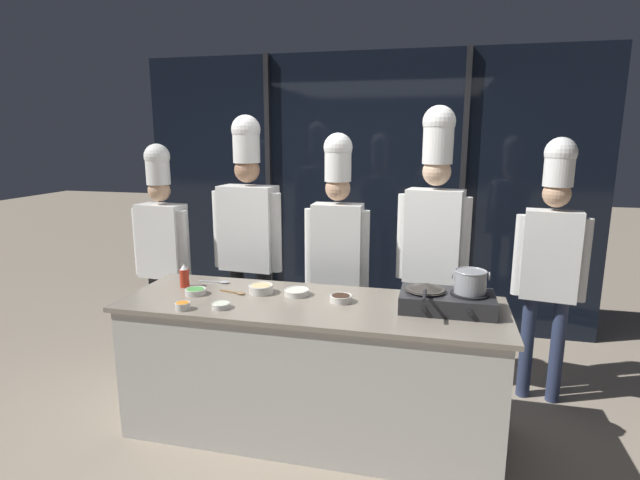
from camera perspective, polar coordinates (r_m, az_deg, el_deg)
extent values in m
plane|color=gray|center=(3.56, -1.01, -20.81)|extent=(24.00, 24.00, 0.00)
cube|color=black|center=(4.99, 4.78, 5.31)|extent=(4.51, 0.04, 2.70)
cube|color=#232326|center=(5.18, -5.86, 5.53)|extent=(0.05, 0.05, 2.70)
cube|color=#232326|center=(4.90, 15.88, 4.76)|extent=(0.05, 0.05, 2.70)
cube|color=beige|center=(3.34, -1.04, -14.60)|extent=(2.34, 0.75, 0.86)
cube|color=gray|center=(3.17, -1.07, -7.39)|extent=(2.41, 0.79, 0.03)
cube|color=#28282B|center=(3.11, 14.29, -6.84)|extent=(0.55, 0.33, 0.11)
cylinder|color=black|center=(3.09, 11.97, -5.69)|extent=(0.22, 0.22, 0.01)
cylinder|color=black|center=(2.94, 11.81, -7.79)|extent=(0.03, 0.01, 0.03)
cylinder|color=black|center=(3.09, 16.72, -5.91)|extent=(0.22, 0.22, 0.01)
cylinder|color=black|center=(2.95, 16.81, -8.01)|extent=(0.03, 0.01, 0.03)
cylinder|color=#38332D|center=(3.09, 11.98, -5.51)|extent=(0.23, 0.23, 0.01)
cone|color=#38332D|center=(3.08, 11.99, -5.21)|extent=(0.24, 0.24, 0.04)
cylinder|color=black|center=(2.88, 11.86, -6.23)|extent=(0.02, 0.18, 0.02)
cylinder|color=#93969B|center=(3.07, 16.80, -4.63)|extent=(0.18, 0.18, 0.13)
torus|color=#93969B|center=(3.06, 16.87, -3.44)|extent=(0.19, 0.19, 0.01)
torus|color=#93969B|center=(3.06, 14.90, -3.78)|extent=(0.01, 0.05, 0.05)
torus|color=#93969B|center=(3.07, 18.77, -3.95)|extent=(0.01, 0.05, 0.05)
cylinder|color=red|center=(3.58, -15.23, -4.22)|extent=(0.06, 0.06, 0.13)
cone|color=white|center=(3.56, -15.30, -2.98)|extent=(0.05, 0.05, 0.04)
cylinder|color=silver|center=(3.17, 2.40, -6.73)|extent=(0.14, 0.14, 0.04)
torus|color=silver|center=(3.16, 2.41, -6.38)|extent=(0.14, 0.14, 0.01)
cylinder|color=#382319|center=(3.16, 2.40, -6.54)|extent=(0.11, 0.11, 0.02)
cylinder|color=silver|center=(3.14, -15.42, -7.31)|extent=(0.09, 0.09, 0.04)
torus|color=silver|center=(3.13, -15.44, -6.94)|extent=(0.09, 0.09, 0.01)
cylinder|color=orange|center=(3.14, -15.43, -7.11)|extent=(0.07, 0.07, 0.02)
cylinder|color=silver|center=(3.35, -6.76, -5.61)|extent=(0.16, 0.16, 0.05)
torus|color=silver|center=(3.35, -6.78, -5.18)|extent=(0.16, 0.16, 0.01)
cylinder|color=#E0C689|center=(3.35, -6.77, -5.39)|extent=(0.13, 0.13, 0.03)
cylinder|color=silver|center=(3.30, -2.67, -6.02)|extent=(0.16, 0.16, 0.04)
torus|color=silver|center=(3.29, -2.68, -5.72)|extent=(0.17, 0.17, 0.01)
cylinder|color=silver|center=(3.29, -2.68, -5.85)|extent=(0.13, 0.13, 0.02)
cylinder|color=silver|center=(3.11, -11.25, -7.39)|extent=(0.11, 0.11, 0.03)
torus|color=silver|center=(3.11, -11.26, -7.13)|extent=(0.11, 0.11, 0.01)
cylinder|color=silver|center=(3.11, -11.26, -7.24)|extent=(0.09, 0.09, 0.02)
cylinder|color=silver|center=(3.41, -14.04, -5.76)|extent=(0.14, 0.14, 0.04)
torus|color=silver|center=(3.41, -14.05, -5.48)|extent=(0.14, 0.14, 0.01)
cylinder|color=#4C9E47|center=(3.41, -14.05, -5.60)|extent=(0.11, 0.11, 0.02)
cube|color=olive|center=(3.41, -10.39, -5.81)|extent=(0.14, 0.05, 0.01)
ellipsoid|color=olive|center=(3.35, -9.01, -6.03)|extent=(0.07, 0.05, 0.02)
cube|color=#B2B5BA|center=(3.66, -12.52, -4.67)|extent=(0.16, 0.02, 0.01)
ellipsoid|color=#B2B5BA|center=(3.62, -10.85, -4.75)|extent=(0.08, 0.05, 0.02)
cylinder|color=#232326|center=(4.47, -15.88, -8.78)|extent=(0.10, 0.10, 0.76)
cylinder|color=#232326|center=(4.58, -18.10, -8.38)|extent=(0.10, 0.10, 0.76)
cube|color=white|center=(4.34, -17.55, -0.09)|extent=(0.40, 0.23, 0.61)
cylinder|color=white|center=(4.20, -15.39, -0.55)|extent=(0.08, 0.08, 0.56)
cylinder|color=white|center=(4.45, -20.03, -0.16)|extent=(0.08, 0.08, 0.56)
sphere|color=tan|center=(4.28, -17.90, 5.40)|extent=(0.18, 0.18, 0.18)
cylinder|color=white|center=(4.26, -18.04, 7.55)|extent=(0.19, 0.19, 0.22)
sphere|color=white|center=(4.26, -18.14, 9.06)|extent=(0.20, 0.20, 0.20)
cylinder|color=#232326|center=(4.23, -6.31, -8.93)|extent=(0.12, 0.12, 0.84)
cylinder|color=#232326|center=(4.33, -9.33, -8.51)|extent=(0.12, 0.12, 0.84)
cube|color=white|center=(4.07, -8.14, 1.37)|extent=(0.47, 0.27, 0.68)
cylinder|color=white|center=(3.94, -5.07, 0.83)|extent=(0.09, 0.09, 0.63)
cylinder|color=white|center=(4.16, -11.47, 1.23)|extent=(0.09, 0.09, 0.63)
sphere|color=#A87A5B|center=(4.02, -8.34, 7.93)|extent=(0.20, 0.20, 0.20)
cylinder|color=white|center=(4.01, -8.42, 10.54)|extent=(0.21, 0.21, 0.26)
sphere|color=white|center=(4.01, -8.48, 12.37)|extent=(0.23, 0.23, 0.23)
cylinder|color=#232326|center=(3.98, 3.41, -10.70)|extent=(0.10, 0.10, 0.78)
cylinder|color=#232326|center=(4.02, 0.46, -10.46)|extent=(0.10, 0.10, 0.78)
cube|color=white|center=(3.78, 2.00, -0.62)|extent=(0.38, 0.20, 0.63)
cylinder|color=white|center=(3.73, 5.08, -1.06)|extent=(0.07, 0.07, 0.58)
cylinder|color=white|center=(3.80, -1.19, -0.75)|extent=(0.07, 0.07, 0.58)
sphere|color=tan|center=(3.71, 2.05, 5.92)|extent=(0.19, 0.19, 0.19)
cylinder|color=white|center=(3.70, 2.07, 8.61)|extent=(0.20, 0.20, 0.25)
sphere|color=white|center=(3.70, 2.08, 10.53)|extent=(0.21, 0.21, 0.21)
cylinder|color=#4C4C51|center=(3.95, 13.93, -10.70)|extent=(0.10, 0.10, 0.85)
cylinder|color=#4C4C51|center=(3.99, 10.76, -10.33)|extent=(0.10, 0.10, 0.85)
cube|color=white|center=(3.75, 12.86, 0.42)|extent=(0.43, 0.28, 0.69)
cylinder|color=white|center=(3.69, 16.18, -0.16)|extent=(0.08, 0.08, 0.63)
cylinder|color=white|center=(3.77, 9.40, 0.42)|extent=(0.08, 0.08, 0.63)
sphere|color=beige|center=(3.69, 13.20, 7.60)|extent=(0.20, 0.20, 0.20)
cylinder|color=white|center=(3.68, 13.35, 10.73)|extent=(0.21, 0.21, 0.29)
sphere|color=white|center=(3.68, 13.46, 13.00)|extent=(0.23, 0.23, 0.23)
cylinder|color=#2D3856|center=(4.07, 25.44, -11.40)|extent=(0.10, 0.10, 0.78)
cylinder|color=#2D3856|center=(4.06, 22.52, -11.19)|extent=(0.10, 0.10, 0.78)
cube|color=white|center=(3.86, 24.86, -1.58)|extent=(0.40, 0.25, 0.63)
cylinder|color=white|center=(3.85, 27.94, -2.09)|extent=(0.07, 0.07, 0.58)
cylinder|color=white|center=(3.83, 21.76, -1.60)|extent=(0.07, 0.07, 0.58)
sphere|color=tan|center=(3.79, 25.43, 4.78)|extent=(0.19, 0.19, 0.19)
cylinder|color=white|center=(3.77, 25.66, 7.25)|extent=(0.20, 0.20, 0.23)
sphere|color=white|center=(3.77, 25.81, 8.96)|extent=(0.21, 0.21, 0.21)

